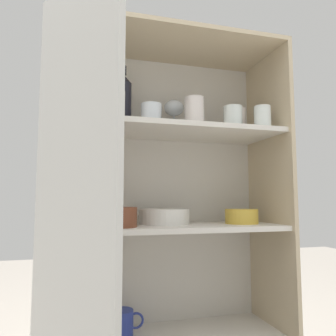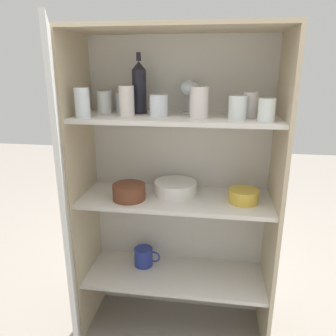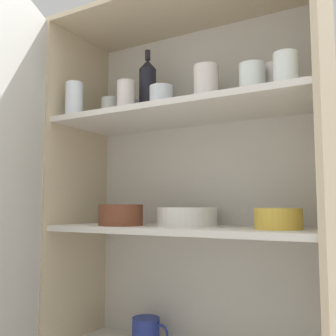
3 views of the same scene
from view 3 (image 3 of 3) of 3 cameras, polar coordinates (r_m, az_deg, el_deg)
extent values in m
cube|color=silver|center=(1.47, 5.30, -8.18)|extent=(0.94, 0.02, 1.49)
cube|color=#CCB793|center=(1.58, -12.99, -7.88)|extent=(0.02, 0.37, 1.49)
cube|color=#CCB793|center=(1.18, 22.73, -8.41)|extent=(0.02, 0.37, 1.49)
cube|color=#CCB793|center=(1.48, 2.04, 21.98)|extent=(0.94, 0.37, 0.02)
cube|color=silver|center=(1.32, 2.16, -8.92)|extent=(0.90, 0.33, 0.02)
cube|color=silver|center=(1.35, 2.10, 7.86)|extent=(0.90, 0.33, 0.02)
cube|color=silver|center=(1.24, -22.23, -8.26)|extent=(0.22, 0.43, 1.49)
cylinder|color=white|center=(1.58, -8.41, 8.17)|extent=(0.07, 0.07, 0.10)
cylinder|color=silver|center=(1.30, 5.55, 11.83)|extent=(0.08, 0.08, 0.13)
cylinder|color=white|center=(1.50, -13.46, 9.59)|extent=(0.06, 0.06, 0.13)
cylinder|color=white|center=(1.15, 16.74, 13.49)|extent=(0.07, 0.07, 0.09)
cylinder|color=white|center=(1.58, -5.05, 7.98)|extent=(0.07, 0.07, 0.09)
cylinder|color=white|center=(1.39, -0.97, 9.90)|extent=(0.08, 0.08, 0.09)
cylinder|color=white|center=(1.22, 12.12, 12.35)|extent=(0.08, 0.08, 0.10)
cylinder|color=silver|center=(1.46, -6.10, 9.93)|extent=(0.07, 0.07, 0.13)
cylinder|color=silver|center=(1.26, 15.41, 12.05)|extent=(0.07, 0.07, 0.11)
cylinder|color=white|center=(1.41, 5.66, 7.83)|extent=(0.07, 0.07, 0.01)
cylinder|color=white|center=(1.42, 5.65, 9.42)|extent=(0.01, 0.01, 0.08)
ellipsoid|color=white|center=(1.44, 5.62, 12.22)|extent=(0.09, 0.09, 0.07)
cylinder|color=black|center=(1.51, -2.98, 10.59)|extent=(0.06, 0.06, 0.19)
cone|color=black|center=(1.55, -2.96, 14.73)|extent=(0.06, 0.06, 0.04)
cylinder|color=black|center=(1.56, -2.95, 16.03)|extent=(0.02, 0.02, 0.04)
cylinder|color=white|center=(1.36, 2.78, -8.20)|extent=(0.21, 0.21, 0.01)
cylinder|color=white|center=(1.36, 2.78, -7.82)|extent=(0.21, 0.21, 0.01)
cylinder|color=white|center=(1.36, 2.77, -7.44)|extent=(0.21, 0.21, 0.01)
cylinder|color=white|center=(1.36, 2.77, -7.06)|extent=(0.21, 0.21, 0.01)
cylinder|color=white|center=(1.36, 2.77, -6.68)|extent=(0.21, 0.21, 0.01)
cylinder|color=white|center=(1.36, 2.77, -6.30)|extent=(0.21, 0.21, 0.01)
cylinder|color=white|center=(1.36, 2.77, -5.92)|extent=(0.21, 0.21, 0.01)
cylinder|color=brown|center=(1.38, -6.86, -6.79)|extent=(0.15, 0.15, 0.07)
torus|color=brown|center=(1.38, -6.85, -5.44)|extent=(0.15, 0.15, 0.01)
cylinder|color=gold|center=(1.19, 15.70, -7.10)|extent=(0.14, 0.14, 0.06)
torus|color=gold|center=(1.19, 15.66, -5.82)|extent=(0.14, 0.14, 0.01)
cylinder|color=#283893|center=(1.52, -3.23, -22.68)|extent=(0.10, 0.10, 0.10)
torus|color=#283893|center=(1.49, -1.14, -22.86)|extent=(0.06, 0.01, 0.06)
camera|label=1|loc=(0.96, -66.84, -0.20)|focal=35.00mm
camera|label=2|loc=(0.74, -87.79, 46.64)|focal=35.00mm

